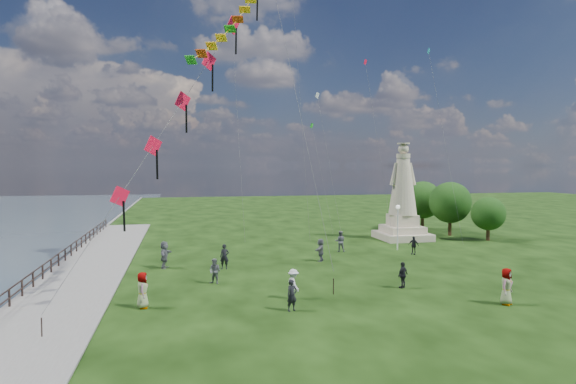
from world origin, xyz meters
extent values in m
cube|color=slate|center=(-16.50, 10.00, -0.20)|extent=(0.30, 160.00, 0.60)
cube|color=slate|center=(-14.00, 8.00, 0.05)|extent=(5.00, 60.00, 0.10)
cylinder|color=black|center=(-16.30, 4.00, 0.50)|extent=(0.11, 0.11, 1.00)
cylinder|color=black|center=(-16.30, 6.00, 0.50)|extent=(0.11, 0.11, 1.00)
cylinder|color=black|center=(-16.30, 8.00, 0.50)|extent=(0.11, 0.11, 1.00)
cylinder|color=black|center=(-16.30, 10.00, 0.50)|extent=(0.11, 0.11, 1.00)
cylinder|color=black|center=(-16.30, 12.00, 0.50)|extent=(0.11, 0.11, 1.00)
cylinder|color=black|center=(-16.30, 14.00, 0.50)|extent=(0.11, 0.11, 1.00)
cylinder|color=black|center=(-16.30, 16.00, 0.50)|extent=(0.11, 0.11, 1.00)
cylinder|color=black|center=(-16.30, 18.00, 0.50)|extent=(0.11, 0.11, 1.00)
cylinder|color=black|center=(-16.30, 20.00, 0.50)|extent=(0.11, 0.11, 1.00)
cylinder|color=black|center=(-16.30, 22.00, 0.50)|extent=(0.11, 0.11, 1.00)
cylinder|color=black|center=(-16.30, 24.00, 0.50)|extent=(0.11, 0.11, 1.00)
cylinder|color=black|center=(-16.30, 26.00, 0.50)|extent=(0.11, 0.11, 1.00)
cylinder|color=black|center=(-16.30, 28.00, 0.50)|extent=(0.11, 0.11, 1.00)
cylinder|color=black|center=(-16.30, 30.00, 0.50)|extent=(0.11, 0.11, 1.00)
cylinder|color=black|center=(-16.30, 32.00, 0.50)|extent=(0.11, 0.11, 1.00)
cylinder|color=black|center=(-16.30, 34.00, 0.50)|extent=(0.11, 0.11, 1.00)
cylinder|color=black|center=(-16.30, 36.00, 0.50)|extent=(0.11, 0.11, 1.00)
cube|color=black|center=(-16.30, 10.00, 0.98)|extent=(0.06, 52.00, 0.06)
cube|color=black|center=(-16.30, 10.00, 0.55)|extent=(0.06, 52.00, 0.06)
cube|color=#BDAE8F|center=(13.39, 20.95, 0.33)|extent=(4.68, 4.68, 0.66)
cube|color=#BDAE8F|center=(13.39, 20.95, 0.99)|extent=(3.56, 3.56, 0.66)
cube|color=#BDAE8F|center=(13.39, 20.95, 1.87)|extent=(2.45, 2.45, 1.10)
cylinder|color=#BDAE8F|center=(13.39, 20.95, 8.15)|extent=(1.34, 1.34, 0.44)
sphere|color=#BDAE8F|center=(13.39, 20.95, 8.84)|extent=(1.01, 1.01, 1.01)
cylinder|color=#BDAE8F|center=(13.39, 20.95, 9.37)|extent=(1.21, 1.21, 0.11)
cylinder|color=silver|center=(10.28, 15.47, 1.79)|extent=(0.11, 0.11, 3.58)
sphere|color=white|center=(10.28, 15.47, 3.69)|extent=(0.36, 0.36, 0.36)
cylinder|color=#382314|center=(19.26, 22.10, 1.06)|extent=(0.36, 0.36, 2.11)
sphere|color=#1A350E|center=(19.26, 22.10, 3.43)|extent=(4.23, 4.23, 4.23)
cylinder|color=#382314|center=(21.05, 18.32, 0.80)|extent=(0.36, 0.36, 1.61)
sphere|color=#1A350E|center=(21.05, 18.32, 2.61)|extent=(3.21, 3.21, 3.21)
cylinder|color=#382314|center=(18.64, 26.70, 1.04)|extent=(0.36, 0.36, 2.08)
sphere|color=#1A350E|center=(18.64, 26.70, 3.38)|extent=(4.17, 4.17, 4.17)
imported|color=black|center=(-2.47, 0.49, 0.79)|extent=(0.67, 0.54, 1.58)
imported|color=#595960|center=(-5.82, 6.86, 0.78)|extent=(0.89, 0.81, 1.55)
imported|color=silver|center=(-1.90, 2.62, 0.81)|extent=(0.76, 1.14, 1.62)
imported|color=black|center=(4.92, 3.45, 0.78)|extent=(1.02, 0.88, 1.55)
imported|color=#595960|center=(8.63, -0.85, 0.95)|extent=(1.09, 1.00, 1.91)
imported|color=#595960|center=(-8.97, 12.16, 0.96)|extent=(1.21, 1.92, 1.92)
imported|color=black|center=(-4.87, 11.03, 0.87)|extent=(0.71, 0.55, 1.73)
imported|color=#595960|center=(5.17, 15.63, 0.88)|extent=(0.97, 0.76, 1.75)
imported|color=black|center=(10.63, 13.24, 0.74)|extent=(0.91, 0.94, 1.48)
imported|color=#595960|center=(-9.74, 2.61, 0.92)|extent=(0.55, 0.90, 1.84)
imported|color=#595960|center=(2.46, 12.21, 0.85)|extent=(1.40, 1.71, 1.71)
cylinder|color=black|center=(-13.50, -1.00, 0.45)|extent=(0.06, 0.06, 0.90)
cube|color=#F60E34|center=(-10.61, 1.52, 5.76)|extent=(0.87, 0.64, 1.03)
cube|color=black|center=(-10.43, 1.42, 4.81)|extent=(0.10, 0.28, 1.48)
cube|color=#F60E34|center=(-9.12, 2.82, 8.21)|extent=(0.87, 0.64, 1.03)
cube|color=black|center=(-8.94, 2.72, 7.26)|extent=(0.10, 0.28, 1.48)
cube|color=#F60E34|center=(-7.63, 4.11, 10.65)|extent=(0.87, 0.64, 1.03)
cube|color=black|center=(-7.45, 4.01, 9.70)|extent=(0.10, 0.28, 1.48)
cube|color=#F60E34|center=(-6.15, 5.41, 13.10)|extent=(0.87, 0.64, 1.03)
cube|color=black|center=(-5.97, 5.31, 12.15)|extent=(0.10, 0.28, 1.48)
cube|color=#F60E34|center=(-4.66, 6.70, 15.55)|extent=(0.87, 0.64, 1.03)
cube|color=black|center=(-4.48, 6.60, 14.60)|extent=(0.10, 0.28, 1.48)
cube|color=black|center=(-2.99, 7.90, 17.05)|extent=(0.10, 0.28, 1.48)
cylinder|color=black|center=(0.50, 3.00, 0.45)|extent=(0.06, 0.06, 0.90)
cube|color=yellow|center=(-3.82, 4.99, 16.52)|extent=(0.71, 0.66, 0.19)
cube|color=yellow|center=(-4.25, 4.34, 15.76)|extent=(0.70, 0.68, 0.21)
cube|color=red|center=(-4.71, 3.69, 15.01)|extent=(0.69, 0.69, 0.23)
cube|color=#1C981E|center=(-5.20, 3.05, 14.31)|extent=(0.68, 0.69, 0.25)
cube|color=yellow|center=(-5.71, 2.41, 13.66)|extent=(0.66, 0.69, 0.27)
cube|color=yellow|center=(-6.22, 1.78, 13.07)|extent=(0.64, 0.68, 0.28)
cube|color=red|center=(-6.75, 1.16, 12.54)|extent=(0.62, 0.67, 0.30)
cube|color=#1C981E|center=(-7.26, 0.54, 12.09)|extent=(0.60, 0.66, 0.31)
cube|color=silver|center=(5.01, 22.11, 13.90)|extent=(0.51, 0.39, 0.57)
cylinder|color=#595959|center=(5.51, 19.61, 6.98)|extent=(1.02, 5.02, 13.86)
cube|color=#F60E34|center=(11.10, 25.29, 17.98)|extent=(0.51, 0.39, 0.57)
cylinder|color=#595959|center=(11.60, 22.79, 9.02)|extent=(1.02, 5.02, 17.94)
cylinder|color=#595959|center=(-2.50, 24.49, 14.33)|extent=(1.02, 5.02, 28.56)
cube|color=#1C981E|center=(6.73, 30.38, 11.75)|extent=(0.51, 0.39, 0.57)
cylinder|color=#595959|center=(7.23, 27.88, 5.90)|extent=(1.02, 5.02, 11.70)
cylinder|color=#595959|center=(3.60, 23.75, 15.52)|extent=(1.02, 5.02, 30.93)
cube|color=teal|center=(16.20, 21.45, 18.51)|extent=(0.51, 0.39, 0.57)
cylinder|color=#595959|center=(16.70, 18.95, 9.28)|extent=(1.02, 5.02, 18.46)
camera|label=1|loc=(-7.77, -22.38, 7.20)|focal=30.00mm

